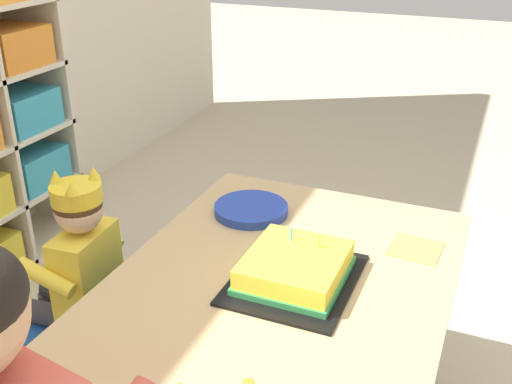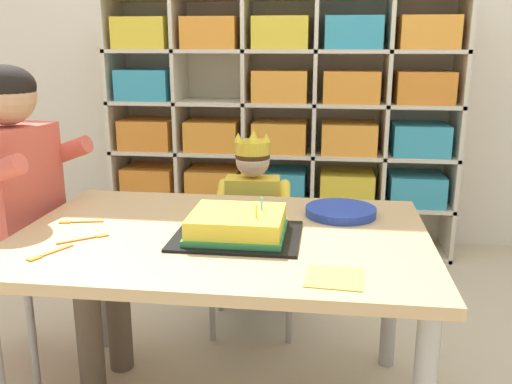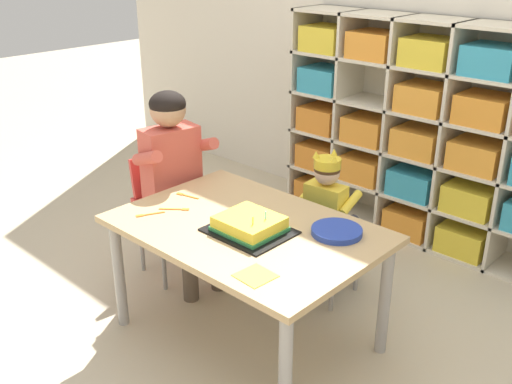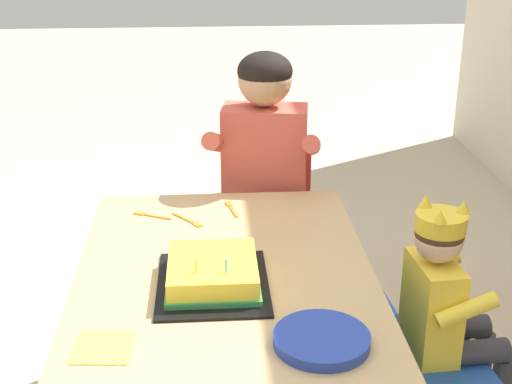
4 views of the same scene
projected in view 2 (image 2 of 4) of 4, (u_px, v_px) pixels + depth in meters
name	position (u px, v px, depth m)	size (l,w,h in m)	color
storage_cubby_shelf	(281.00, 128.00, 3.06)	(1.88, 0.33, 1.38)	beige
activity_table	(223.00, 255.00, 1.64)	(1.19, 0.82, 0.60)	tan
classroom_chair_blue	(252.00, 251.00, 2.18)	(0.38, 0.36, 0.58)	#1E4CA8
child_with_crown	(253.00, 207.00, 2.24)	(0.31, 0.31, 0.81)	yellow
classroom_chair_adult_side	(12.00, 250.00, 1.92)	(0.39, 0.41, 0.68)	red
adult_helper_seated	(32.00, 190.00, 1.83)	(0.46, 0.44, 1.07)	#D15647
birthday_cake_on_tray	(237.00, 227.00, 1.57)	(0.36, 0.29, 0.11)	black
paper_plate_stack	(341.00, 211.00, 1.77)	(0.22, 0.22, 0.03)	#233DA3
paper_napkin_square	(335.00, 277.00, 1.30)	(0.13, 0.13, 0.00)	#F4DB4C
fork_scattered_mid_table	(78.00, 222.00, 1.71)	(0.13, 0.04, 0.00)	orange
fork_beside_plate_stack	(48.00, 254.00, 1.45)	(0.07, 0.13, 0.00)	orange
fork_by_napkin	(87.00, 238.00, 1.56)	(0.12, 0.10, 0.00)	orange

